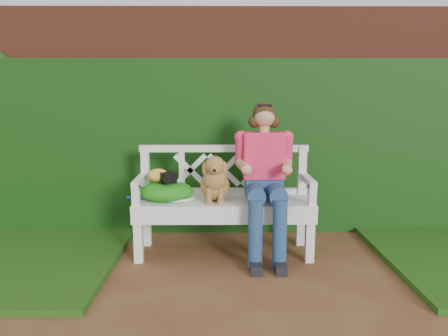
{
  "coord_description": "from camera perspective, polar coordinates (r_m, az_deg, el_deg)",
  "views": [
    {
      "loc": [
        -0.25,
        -2.61,
        1.35
      ],
      "look_at": [
        -0.22,
        1.02,
        0.75
      ],
      "focal_mm": 35.0,
      "sensor_mm": 36.0,
      "label": 1
    }
  ],
  "objects": [
    {
      "name": "ground",
      "position": [
        2.95,
        4.65,
        -17.9
      ],
      "size": [
        60.0,
        60.0,
        0.0
      ],
      "primitive_type": "plane",
      "color": "#582D1C"
    },
    {
      "name": "brick_wall",
      "position": [
        4.52,
        2.73,
        6.21
      ],
      "size": [
        10.0,
        0.3,
        2.2
      ],
      "primitive_type": "cube",
      "color": "brown",
      "rests_on": "ground"
    },
    {
      "name": "ivy_hedge",
      "position": [
        4.33,
        2.86,
        2.74
      ],
      "size": [
        10.0,
        0.18,
        1.7
      ],
      "primitive_type": "cube",
      "color": "#1A350F",
      "rests_on": "ground"
    },
    {
      "name": "garden_bench",
      "position": [
        3.8,
        0.0,
        -7.62
      ],
      "size": [
        1.62,
        0.72,
        0.48
      ],
      "primitive_type": null,
      "rotation": [
        0.0,
        0.0,
        -0.07
      ],
      "color": "white",
      "rests_on": "ground"
    },
    {
      "name": "seated_woman",
      "position": [
        3.7,
        5.23,
        -2.13
      ],
      "size": [
        0.52,
        0.69,
        1.23
      ],
      "primitive_type": null,
      "rotation": [
        0.0,
        0.0,
        0.0
      ],
      "color": "red",
      "rests_on": "ground"
    },
    {
      "name": "dog",
      "position": [
        3.63,
        -1.2,
        -1.25
      ],
      "size": [
        0.36,
        0.42,
        0.4
      ],
      "primitive_type": null,
      "rotation": [
        0.0,
        0.0,
        0.31
      ],
      "color": "#A06D26",
      "rests_on": "garden_bench"
    },
    {
      "name": "tennis_racket",
      "position": [
        3.75,
        -6.75,
        -3.86
      ],
      "size": [
        0.64,
        0.37,
        0.03
      ],
      "primitive_type": null,
      "rotation": [
        0.0,
        0.0,
        0.21
      ],
      "color": "beige",
      "rests_on": "garden_bench"
    },
    {
      "name": "green_bag",
      "position": [
        3.71,
        -7.6,
        -3.0
      ],
      "size": [
        0.53,
        0.45,
        0.16
      ],
      "primitive_type": null,
      "rotation": [
        0.0,
        0.0,
        -0.22
      ],
      "color": "#246C2C",
      "rests_on": "garden_bench"
    },
    {
      "name": "camera_item",
      "position": [
        3.67,
        -7.37,
        -1.18
      ],
      "size": [
        0.16,
        0.14,
        0.09
      ],
      "primitive_type": "cube",
      "rotation": [
        0.0,
        0.0,
        0.38
      ],
      "color": "black",
      "rests_on": "green_bag"
    },
    {
      "name": "baseball_glove",
      "position": [
        3.7,
        -8.58,
        -0.94
      ],
      "size": [
        0.2,
        0.16,
        0.11
      ],
      "primitive_type": "ellipsoid",
      "rotation": [
        0.0,
        0.0,
        0.17
      ],
      "color": "gold",
      "rests_on": "green_bag"
    }
  ]
}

